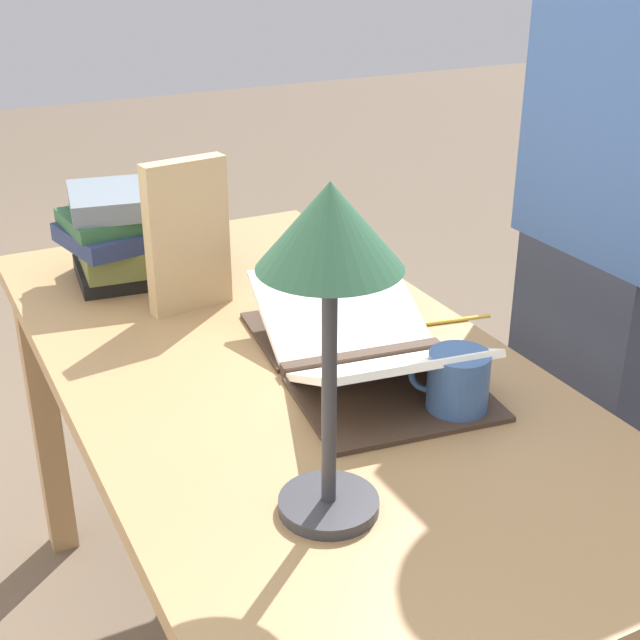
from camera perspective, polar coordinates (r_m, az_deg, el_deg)
The scene contains 8 objects.
reading_desk at distance 1.50m, azimuth -2.14°, elevation -5.95°, with size 1.41×0.71×0.74m.
open_book at distance 1.43m, azimuth 2.75°, elevation -1.74°, with size 0.51×0.34×0.10m.
book_stack_tall at distance 1.79m, azimuth -11.56°, elevation 5.52°, with size 0.24×0.31×0.18m.
book_standing_upright at distance 1.61m, azimuth -8.48°, elevation 5.34°, with size 0.05×0.16×0.28m.
reading_lamp at distance 0.96m, azimuth 0.64°, elevation 3.95°, with size 0.16×0.16×0.42m.
coffee_mug at distance 1.30m, azimuth 8.76°, elevation -3.99°, with size 0.11×0.10×0.10m.
pencil at distance 1.59m, azimuth 8.16°, elevation -0.13°, with size 0.04×0.17×0.01m.
person_reader at distance 1.71m, azimuth 18.52°, elevation 5.40°, with size 0.36×0.22×1.76m.
Camera 1 is at (-1.18, 0.53, 1.41)m, focal length 50.00 mm.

